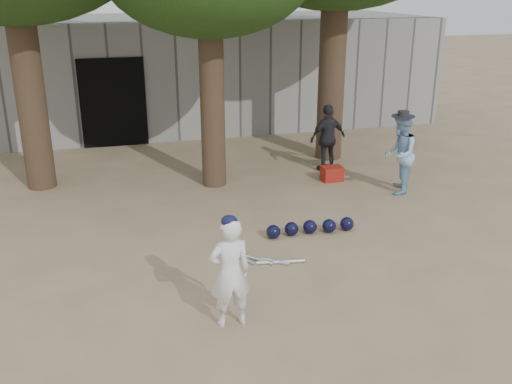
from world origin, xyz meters
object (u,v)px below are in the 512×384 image
object	(u,v)px
spectator_blue	(400,154)
red_bag	(332,174)
boy_player	(230,273)
spectator_dark	(328,138)

from	to	relation	value
spectator_blue	red_bag	distance (m)	1.53
red_bag	boy_player	bearing A→B (deg)	-124.89
boy_player	spectator_dark	size ratio (longest dim) A/B	0.94
spectator_blue	red_bag	bearing A→B (deg)	-105.77
spectator_blue	spectator_dark	xyz separation A→B (m)	(-0.80, 1.69, -0.04)
spectator_dark	boy_player	bearing A→B (deg)	46.60
boy_player	red_bag	world-z (taller)	boy_player
spectator_blue	spectator_dark	world-z (taller)	spectator_blue
spectator_dark	spectator_blue	bearing A→B (deg)	104.58
boy_player	red_bag	size ratio (longest dim) A/B	3.28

